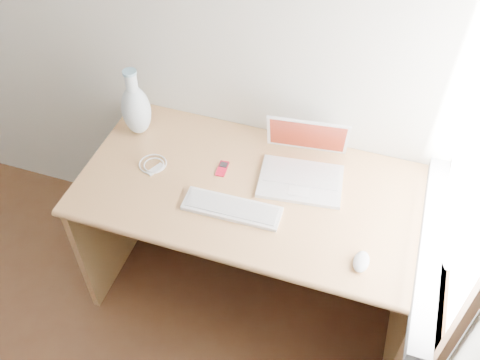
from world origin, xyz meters
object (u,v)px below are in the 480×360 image
(vase, at_px, (136,108))
(external_keyboard, at_px, (232,208))
(desk, at_px, (260,208))
(laptop, at_px, (304,166))

(vase, bearing_deg, external_keyboard, -29.32)
(desk, relative_size, laptop, 3.96)
(laptop, height_order, external_keyboard, laptop)
(external_keyboard, bearing_deg, vase, 149.12)
(desk, bearing_deg, laptop, 15.86)
(desk, height_order, external_keyboard, external_keyboard)
(desk, xyz_separation_m, laptop, (0.17, 0.05, 0.28))
(external_keyboard, height_order, vase, vase)
(laptop, xyz_separation_m, vase, (-0.78, 0.03, 0.08))
(vase, bearing_deg, laptop, -2.52)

